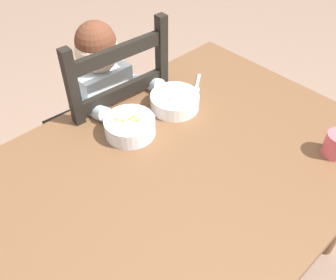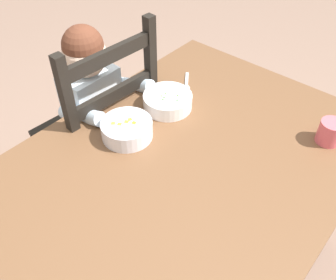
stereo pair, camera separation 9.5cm
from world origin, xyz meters
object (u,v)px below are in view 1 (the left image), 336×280
at_px(dining_chair, 110,129).
at_px(bowl_of_peas, 175,101).
at_px(child_figure, 107,99).
at_px(spoon, 197,87).
at_px(bowl_of_carrots, 130,126).
at_px(dining_table, 166,191).

height_order(dining_chair, bowl_of_peas, dining_chair).
xyz_separation_m(child_figure, spoon, (0.26, -0.26, 0.07)).
height_order(child_figure, spoon, child_figure).
relative_size(child_figure, spoon, 7.89).
distance_m(dining_chair, bowl_of_peas, 0.41).
bearing_deg(bowl_of_carrots, dining_table, -99.97).
height_order(child_figure, bowl_of_peas, child_figure).
height_order(bowl_of_peas, spoon, bowl_of_peas).
distance_m(dining_table, spoon, 0.48).
xyz_separation_m(bowl_of_carrots, spoon, (0.36, 0.03, -0.03)).
xyz_separation_m(dining_table, bowl_of_carrots, (0.04, 0.22, 0.12)).
distance_m(dining_table, bowl_of_carrots, 0.25).
bearing_deg(child_figure, spoon, -45.44).
distance_m(bowl_of_carrots, spoon, 0.37).
xyz_separation_m(dining_table, bowl_of_peas, (0.25, 0.22, 0.12)).
distance_m(child_figure, bowl_of_carrots, 0.33).
relative_size(bowl_of_peas, bowl_of_carrots, 1.04).
relative_size(dining_chair, child_figure, 1.03).
bearing_deg(bowl_of_peas, spoon, 11.37).
xyz_separation_m(dining_table, dining_chair, (0.14, 0.52, -0.15)).
bearing_deg(dining_chair, bowl_of_carrots, -109.09).
bearing_deg(dining_table, bowl_of_carrots, 80.03).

